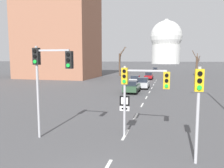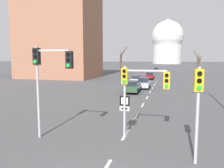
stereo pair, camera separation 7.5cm
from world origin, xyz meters
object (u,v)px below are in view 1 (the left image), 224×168
at_px(traffic_signal_centre_tall, 140,84).
at_px(sedan_far_right, 155,69).
at_px(traffic_signal_near_left, 48,69).
at_px(route_sign_post, 125,108).
at_px(sedan_near_right, 135,79).
at_px(sedan_far_left, 149,76).
at_px(sedan_near_left, 132,87).
at_px(sedan_mid_centre, 143,83).
at_px(traffic_signal_near_right, 198,96).

bearing_deg(traffic_signal_centre_tall, sedan_far_right, 92.45).
bearing_deg(traffic_signal_centre_tall, traffic_signal_near_left, -163.94).
relative_size(traffic_signal_centre_tall, route_sign_post, 1.71).
bearing_deg(traffic_signal_centre_tall, sedan_near_right, 98.69).
bearing_deg(sedan_far_right, sedan_far_left, -89.27).
xyz_separation_m(traffic_signal_centre_tall, sedan_near_right, (-4.38, 28.66, -2.42)).
distance_m(sedan_near_left, sedan_mid_centre, 4.94).
relative_size(route_sign_post, sedan_near_right, 0.64).
bearing_deg(sedan_near_right, sedan_far_right, 88.21).
relative_size(traffic_signal_near_right, route_sign_post, 1.74).
bearing_deg(traffic_signal_near_right, sedan_near_right, 103.06).
relative_size(sedan_near_left, sedan_far_left, 1.04).
bearing_deg(sedan_near_left, sedan_far_left, 88.46).
bearing_deg(traffic_signal_near_left, traffic_signal_centre_tall, 16.06).
relative_size(traffic_signal_near_right, sedan_far_right, 0.95).
xyz_separation_m(route_sign_post, sedan_mid_centre, (-1.29, 21.64, -0.83)).
relative_size(sedan_near_right, sedan_mid_centre, 0.99).
bearing_deg(route_sign_post, sedan_mid_centre, 93.42).
bearing_deg(sedan_near_right, sedan_far_left, 79.42).
xyz_separation_m(traffic_signal_near_right, sedan_near_left, (-6.06, 19.61, -2.16)).
relative_size(traffic_signal_near_right, sedan_near_left, 0.98).
distance_m(sedan_near_left, sedan_far_right, 54.15).
distance_m(sedan_near_left, sedan_far_left, 21.05).
bearing_deg(sedan_far_right, sedan_near_left, -90.15).
relative_size(traffic_signal_centre_tall, traffic_signal_near_right, 0.98).
distance_m(traffic_signal_centre_tall, sedan_far_right, 71.27).
bearing_deg(traffic_signal_near_left, sedan_far_right, 88.43).
distance_m(traffic_signal_near_right, sedan_far_left, 41.08).
height_order(traffic_signal_centre_tall, sedan_near_left, traffic_signal_centre_tall).
distance_m(sedan_mid_centre, sedan_far_left, 16.21).
relative_size(traffic_signal_near_left, sedan_near_left, 1.22).
height_order(route_sign_post, sedan_far_right, route_sign_post).
height_order(traffic_signal_centre_tall, sedan_near_right, traffic_signal_centre_tall).
bearing_deg(traffic_signal_centre_tall, traffic_signal_near_right, -42.08).
distance_m(traffic_signal_near_left, sedan_mid_centre, 23.69).
xyz_separation_m(traffic_signal_centre_tall, route_sign_post, (-0.91, 0.21, -1.51)).
relative_size(traffic_signal_centre_tall, sedan_far_right, 0.93).
bearing_deg(sedan_far_right, route_sign_post, -88.28).
relative_size(sedan_near_left, sedan_mid_centre, 1.11).
relative_size(sedan_mid_centre, sedan_far_right, 0.87).
height_order(route_sign_post, sedan_near_right, route_sign_post).
bearing_deg(sedan_far_left, traffic_signal_near_left, -93.49).
bearing_deg(sedan_near_left, sedan_mid_centre, 78.54).
bearing_deg(traffic_signal_near_right, route_sign_post, 143.47).
relative_size(traffic_signal_centre_tall, sedan_near_right, 1.08).
relative_size(traffic_signal_near_left, sedan_far_right, 1.18).
bearing_deg(sedan_near_right, traffic_signal_near_left, -91.24).
bearing_deg(route_sign_post, sedan_far_left, 92.58).
xyz_separation_m(route_sign_post, sedan_far_right, (-2.13, 70.95, -0.88)).
bearing_deg(sedan_far_left, route_sign_post, -87.42).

